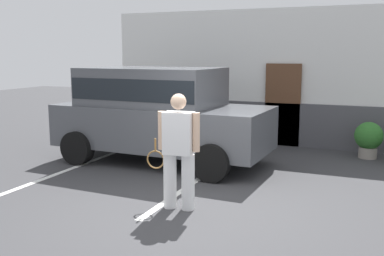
# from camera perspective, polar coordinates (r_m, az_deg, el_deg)

# --- Properties ---
(ground_plane) EXTENTS (40.00, 40.00, 0.00)m
(ground_plane) POSITION_cam_1_polar(r_m,az_deg,el_deg) (6.97, -1.18, -10.25)
(ground_plane) COLOR #38383A
(parking_stripe_0) EXTENTS (0.12, 4.40, 0.01)m
(parking_stripe_0) POSITION_cam_1_polar(r_m,az_deg,el_deg) (9.75, -14.47, -4.78)
(parking_stripe_0) COLOR silver
(parking_stripe_0) RESTS_ON ground_plane
(parking_stripe_1) EXTENTS (0.12, 4.40, 0.01)m
(parking_stripe_1) POSITION_cam_1_polar(r_m,az_deg,el_deg) (8.42, 0.56, -6.71)
(parking_stripe_1) COLOR silver
(parking_stripe_1) RESTS_ON ground_plane
(house_frontage) EXTENTS (8.71, 0.40, 3.48)m
(house_frontage) POSITION_cam_1_polar(r_m,az_deg,el_deg) (11.91, 9.85, 5.90)
(house_frontage) COLOR white
(house_frontage) RESTS_ON ground_plane
(parked_suv) EXTENTS (4.67, 2.31, 2.05)m
(parked_suv) POSITION_cam_1_polar(r_m,az_deg,el_deg) (9.70, -4.39, 2.31)
(parked_suv) COLOR #4C4F54
(parked_suv) RESTS_ON ground_plane
(tennis_player_man) EXTENTS (0.91, 0.31, 1.77)m
(tennis_player_man) POSITION_cam_1_polar(r_m,az_deg,el_deg) (6.75, -1.73, -2.84)
(tennis_player_man) COLOR white
(tennis_player_man) RESTS_ON ground_plane
(potted_plant_by_porch) EXTENTS (0.63, 0.63, 0.83)m
(potted_plant_by_porch) POSITION_cam_1_polar(r_m,az_deg,el_deg) (10.89, 21.57, -1.20)
(potted_plant_by_porch) COLOR gray
(potted_plant_by_porch) RESTS_ON ground_plane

